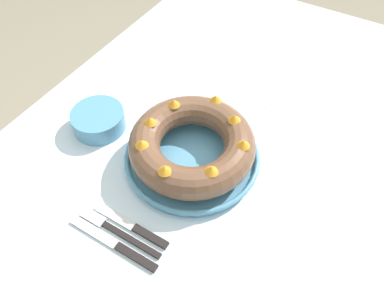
# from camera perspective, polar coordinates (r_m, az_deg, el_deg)

# --- Properties ---
(ground_plane) EXTENTS (8.00, 8.00, 0.00)m
(ground_plane) POSITION_cam_1_polar(r_m,az_deg,el_deg) (1.57, 1.16, -19.22)
(ground_plane) COLOR gray
(dining_table) EXTENTS (1.59, 0.97, 0.76)m
(dining_table) POSITION_cam_1_polar(r_m,az_deg,el_deg) (0.97, 1.78, -4.97)
(dining_table) COLOR silver
(dining_table) RESTS_ON ground_plane
(serving_dish) EXTENTS (0.32, 0.32, 0.03)m
(serving_dish) POSITION_cam_1_polar(r_m,az_deg,el_deg) (0.88, 0.00, -2.03)
(serving_dish) COLOR #518EB2
(serving_dish) RESTS_ON dining_table
(bundt_cake) EXTENTS (0.29, 0.29, 0.09)m
(bundt_cake) POSITION_cam_1_polar(r_m,az_deg,el_deg) (0.84, -0.00, 0.03)
(bundt_cake) COLOR brown
(bundt_cake) RESTS_ON serving_dish
(fork) EXTENTS (0.02, 0.20, 0.01)m
(fork) POSITION_cam_1_polar(r_m,az_deg,el_deg) (0.81, -11.80, -12.66)
(fork) COLOR black
(fork) RESTS_ON dining_table
(serving_knife) EXTENTS (0.02, 0.21, 0.01)m
(serving_knife) POSITION_cam_1_polar(r_m,az_deg,el_deg) (0.79, -11.17, -15.05)
(serving_knife) COLOR black
(serving_knife) RESTS_ON dining_table
(cake_knife) EXTENTS (0.02, 0.18, 0.01)m
(cake_knife) POSITION_cam_1_polar(r_m,az_deg,el_deg) (0.80, -8.65, -12.53)
(cake_knife) COLOR black
(cake_knife) RESTS_ON dining_table
(side_bowl) EXTENTS (0.13, 0.13, 0.05)m
(side_bowl) POSITION_cam_1_polar(r_m,az_deg,el_deg) (0.97, -14.05, 3.56)
(side_bowl) COLOR #518EB2
(side_bowl) RESTS_ON dining_table
(napkin) EXTENTS (0.16, 0.13, 0.00)m
(napkin) POSITION_cam_1_polar(r_m,az_deg,el_deg) (1.04, 8.92, 6.60)
(napkin) COLOR #B2D1B7
(napkin) RESTS_ON dining_table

